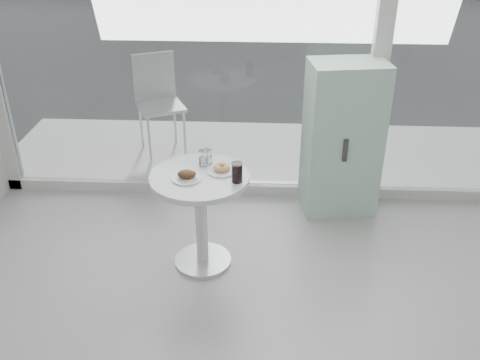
# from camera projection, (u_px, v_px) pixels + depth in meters

# --- Properties ---
(room_shell) EXTENTS (6.00, 6.00, 6.00)m
(room_shell) POSITION_uv_depth(u_px,v_px,m) (281.00, 266.00, 1.08)
(room_shell) COLOR silver
(room_shell) RESTS_ON ground
(storefront) EXTENTS (5.00, 0.14, 3.00)m
(storefront) POSITION_uv_depth(u_px,v_px,m) (282.00, 9.00, 4.28)
(storefront) COLOR silver
(storefront) RESTS_ON ground
(main_table) EXTENTS (0.72, 0.72, 0.77)m
(main_table) POSITION_uv_depth(u_px,v_px,m) (201.00, 202.00, 3.91)
(main_table) COLOR silver
(main_table) RESTS_ON ground
(patio_deck) EXTENTS (5.60, 1.60, 0.05)m
(patio_deck) POSITION_uv_depth(u_px,v_px,m) (268.00, 154.00, 5.80)
(patio_deck) COLOR white
(patio_deck) RESTS_ON ground
(mint_cabinet) EXTENTS (0.68, 0.51, 1.35)m
(mint_cabinet) POSITION_uv_depth(u_px,v_px,m) (342.00, 139.00, 4.57)
(mint_cabinet) COLOR #91B9A3
(mint_cabinet) RESTS_ON ground
(patio_chair) EXTENTS (0.59, 0.59, 1.02)m
(patio_chair) POSITION_uv_depth(u_px,v_px,m) (159.00, 97.00, 5.60)
(patio_chair) COLOR silver
(patio_chair) RESTS_ON patio_deck
(plate_fritter) EXTENTS (0.21, 0.21, 0.07)m
(plate_fritter) POSITION_uv_depth(u_px,v_px,m) (187.00, 176.00, 3.74)
(plate_fritter) COLOR white
(plate_fritter) RESTS_ON main_table
(plate_donut) EXTENTS (0.21, 0.21, 0.05)m
(plate_donut) POSITION_uv_depth(u_px,v_px,m) (222.00, 169.00, 3.84)
(plate_donut) COLOR white
(plate_donut) RESTS_ON main_table
(water_tumbler_a) EXTENTS (0.07, 0.07, 0.11)m
(water_tumbler_a) POSITION_uv_depth(u_px,v_px,m) (203.00, 158.00, 3.93)
(water_tumbler_a) COLOR white
(water_tumbler_a) RESTS_ON main_table
(water_tumbler_b) EXTENTS (0.07, 0.07, 0.11)m
(water_tumbler_b) POSITION_uv_depth(u_px,v_px,m) (207.00, 158.00, 3.94)
(water_tumbler_b) COLOR white
(water_tumbler_b) RESTS_ON main_table
(cola_glass) EXTENTS (0.08, 0.08, 0.15)m
(cola_glass) POSITION_uv_depth(u_px,v_px,m) (237.00, 173.00, 3.69)
(cola_glass) COLOR white
(cola_glass) RESTS_ON main_table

